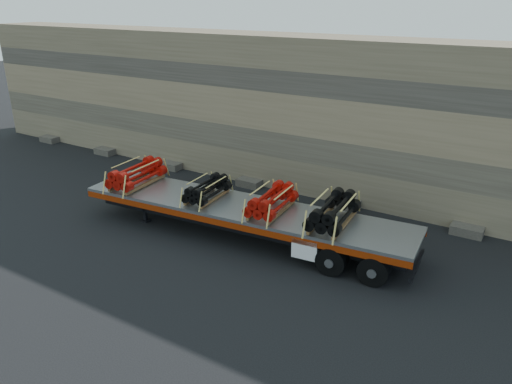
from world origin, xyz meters
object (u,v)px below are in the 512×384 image
bundle_front (137,175)px  bundle_midrear (272,201)px  trailer (242,222)px  bundle_rear (333,212)px  bundle_midfront (207,190)px

bundle_front → bundle_midrear: (6.15, 0.52, -0.03)m
trailer → bundle_rear: 3.72m
trailer → bundle_midfront: bundle_midfront is taller
trailer → bundle_midrear: 1.62m
bundle_rear → bundle_midfront: bearing=-180.0°
bundle_front → bundle_midfront: (3.41, 0.29, -0.07)m
trailer → bundle_midfront: 1.84m
trailer → bundle_rear: bundle_rear is taller
bundle_midrear → bundle_rear: 2.33m
bundle_midrear → bundle_rear: bundle_rear is taller
bundle_front → bundle_rear: 8.51m
trailer → bundle_midrear: bundle_midrear is taller
bundle_midrear → trailer: bearing=180.0°
bundle_midfront → bundle_rear: bundle_rear is taller
bundle_midfront → bundle_front: bearing=-180.0°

